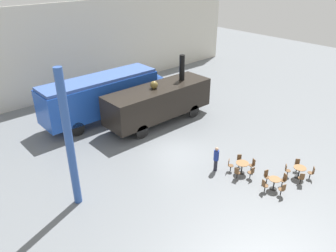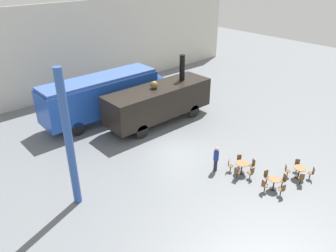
# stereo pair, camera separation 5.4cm
# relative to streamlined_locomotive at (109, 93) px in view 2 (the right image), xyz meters

# --- Properties ---
(ground_plane) EXTENTS (80.00, 80.00, 0.00)m
(ground_plane) POSITION_rel_streamlined_locomotive_xyz_m (0.24, -8.19, -2.24)
(ground_plane) COLOR slate
(backdrop_wall) EXTENTS (44.00, 0.15, 9.00)m
(backdrop_wall) POSITION_rel_streamlined_locomotive_xyz_m (0.24, 7.07, 2.26)
(backdrop_wall) COLOR beige
(backdrop_wall) RESTS_ON ground_plane
(streamlined_locomotive) EXTENTS (12.22, 2.84, 3.79)m
(streamlined_locomotive) POSITION_rel_streamlined_locomotive_xyz_m (0.00, 0.00, 0.00)
(streamlined_locomotive) COLOR blue
(streamlined_locomotive) RESTS_ON ground_plane
(steam_locomotive) EXTENTS (9.57, 2.87, 5.36)m
(steam_locomotive) POSITION_rel_streamlined_locomotive_xyz_m (2.48, -3.72, -0.28)
(steam_locomotive) COLOR black
(steam_locomotive) RESTS_ON ground_plane
(cafe_table_near) EXTENTS (0.78, 0.78, 0.76)m
(cafe_table_near) POSITION_rel_streamlined_locomotive_xyz_m (3.87, -15.82, -1.66)
(cafe_table_near) COLOR black
(cafe_table_near) RESTS_ON ground_plane
(cafe_table_mid) EXTENTS (0.71, 0.71, 0.74)m
(cafe_table_mid) POSITION_rel_streamlined_locomotive_xyz_m (1.65, -15.41, -1.70)
(cafe_table_mid) COLOR black
(cafe_table_mid) RESTS_ON ground_plane
(cafe_table_far) EXTENTS (0.83, 0.83, 0.77)m
(cafe_table_far) POSITION_rel_streamlined_locomotive_xyz_m (1.56, -13.09, -1.64)
(cafe_table_far) COLOR black
(cafe_table_far) RESTS_ON ground_plane
(cafe_chair_0) EXTENTS (0.40, 0.40, 0.87)m
(cafe_chair_0) POSITION_rel_streamlined_locomotive_xyz_m (4.34, -16.42, -1.73)
(cafe_chair_0) COLOR black
(cafe_chair_0) RESTS_ON ground_plane
(cafe_chair_1) EXTENTS (0.40, 0.40, 0.87)m
(cafe_chair_1) POSITION_rel_streamlined_locomotive_xyz_m (4.47, -15.35, -1.73)
(cafe_chair_1) COLOR black
(cafe_chair_1) RESTS_ON ground_plane
(cafe_chair_2) EXTENTS (0.40, 0.40, 0.87)m
(cafe_chair_2) POSITION_rel_streamlined_locomotive_xyz_m (3.41, -15.22, -1.73)
(cafe_chair_2) COLOR black
(cafe_chair_2) RESTS_ON ground_plane
(cafe_chair_3) EXTENTS (0.40, 0.40, 0.87)m
(cafe_chair_3) POSITION_rel_streamlined_locomotive_xyz_m (3.27, -16.29, -1.73)
(cafe_chair_3) COLOR black
(cafe_chair_3) RESTS_ON ground_plane
(cafe_chair_4) EXTENTS (0.37, 0.39, 0.87)m
(cafe_chair_4) POSITION_rel_streamlined_locomotive_xyz_m (1.88, -14.72, -1.73)
(cafe_chair_4) COLOR black
(cafe_chair_4) RESTS_ON ground_plane
(cafe_chair_5) EXTENTS (0.39, 0.37, 0.87)m
(cafe_chair_5) POSITION_rel_streamlined_locomotive_xyz_m (0.96, -15.17, -1.73)
(cafe_chair_5) COLOR black
(cafe_chair_5) RESTS_ON ground_plane
(cafe_chair_6) EXTENTS (0.37, 0.39, 0.87)m
(cafe_chair_6) POSITION_rel_streamlined_locomotive_xyz_m (1.41, -16.10, -1.73)
(cafe_chair_6) COLOR black
(cafe_chair_6) RESTS_ON ground_plane
(cafe_chair_7) EXTENTS (0.39, 0.37, 0.87)m
(cafe_chair_7) POSITION_rel_streamlined_locomotive_xyz_m (2.33, -15.64, -1.73)
(cafe_chair_7) COLOR black
(cafe_chair_7) RESTS_ON ground_plane
(cafe_chair_8) EXTENTS (0.39, 0.38, 0.87)m
(cafe_chair_8) POSITION_rel_streamlined_locomotive_xyz_m (2.29, -13.39, -1.73)
(cafe_chair_8) COLOR black
(cafe_chair_8) RESTS_ON ground_plane
(cafe_chair_9) EXTENTS (0.40, 0.41, 0.87)m
(cafe_chair_9) POSITION_rel_streamlined_locomotive_xyz_m (2.08, -12.49, -1.73)
(cafe_chair_9) COLOR black
(cafe_chair_9) RESTS_ON ground_plane
(cafe_chair_10) EXTENTS (0.39, 0.40, 0.87)m
(cafe_chair_10) POSITION_rel_streamlined_locomotive_xyz_m (1.15, -12.42, -1.73)
(cafe_chair_10) COLOR black
(cafe_chair_10) RESTS_ON ground_plane
(cafe_chair_11) EXTENTS (0.38, 0.36, 0.87)m
(cafe_chair_11) POSITION_rel_streamlined_locomotive_xyz_m (0.80, -13.27, -1.73)
(cafe_chair_11) COLOR black
(cafe_chair_11) RESTS_ON ground_plane
(cafe_chair_12) EXTENTS (0.36, 0.36, 0.87)m
(cafe_chair_12) POSITION_rel_streamlined_locomotive_xyz_m (1.50, -13.87, -1.73)
(cafe_chair_12) COLOR black
(cafe_chair_12) RESTS_ON ground_plane
(visitor_person) EXTENTS (0.34, 0.34, 1.76)m
(visitor_person) POSITION_rel_streamlined_locomotive_xyz_m (0.52, -11.75, -1.28)
(visitor_person) COLOR #262633
(visitor_person) RESTS_ON ground_plane
(support_pillar) EXTENTS (0.44, 0.44, 8.00)m
(support_pillar) POSITION_rel_streamlined_locomotive_xyz_m (-7.76, -8.53, 1.76)
(support_pillar) COLOR #2D519E
(support_pillar) RESTS_ON ground_plane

